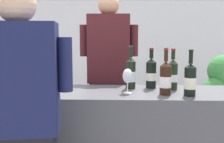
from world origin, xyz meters
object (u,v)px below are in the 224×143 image
(wine_bottle_1, at_px, (14,73))
(wine_glass, at_px, (128,77))
(wine_bottle_3, at_px, (131,73))
(person_server, at_px, (109,90))
(wine_bottle_5, at_px, (173,74))
(wine_bottle_0, at_px, (151,73))
(person_guest, at_px, (22,141))
(potted_shrub, at_px, (224,88))
(wine_bottle_2, at_px, (190,80))
(wine_bottle_7, at_px, (166,78))
(ice_bucket, at_px, (44,73))

(wine_bottle_1, distance_m, wine_glass, 0.89)
(wine_bottle_3, distance_m, person_server, 0.54)
(wine_bottle_5, bearing_deg, wine_glass, -156.97)
(wine_bottle_0, bearing_deg, person_guest, -136.86)
(wine_bottle_5, height_order, potted_shrub, wine_bottle_5)
(wine_bottle_2, bearing_deg, wine_bottle_7, 168.25)
(wine_bottle_1, height_order, wine_glass, wine_bottle_1)
(wine_bottle_2, distance_m, ice_bucket, 1.10)
(wine_bottle_0, distance_m, wine_bottle_5, 0.17)
(wine_bottle_0, relative_size, wine_bottle_5, 1.01)
(person_guest, bearing_deg, wine_bottle_3, 48.76)
(wine_bottle_0, distance_m, wine_bottle_7, 0.26)
(wine_bottle_2, height_order, ice_bucket, wine_bottle_2)
(wine_bottle_1, relative_size, wine_bottle_7, 0.97)
(ice_bucket, xyz_separation_m, person_server, (0.49, 0.48, -0.22))
(wine_bottle_1, bearing_deg, wine_bottle_0, 4.50)
(person_server, bearing_deg, person_guest, -110.21)
(person_server, bearing_deg, wine_bottle_1, -144.61)
(wine_bottle_7, distance_m, potted_shrub, 1.67)
(wine_bottle_5, height_order, ice_bucket, wine_bottle_5)
(wine_bottle_3, bearing_deg, person_guest, -131.24)
(wine_bottle_1, relative_size, potted_shrub, 0.27)
(wine_bottle_2, bearing_deg, wine_bottle_1, 171.18)
(wine_bottle_5, height_order, wine_bottle_7, wine_bottle_7)
(ice_bucket, bearing_deg, wine_bottle_1, -173.56)
(ice_bucket, distance_m, person_server, 0.72)
(wine_bottle_3, relative_size, wine_bottle_7, 1.03)
(wine_bottle_5, relative_size, wine_glass, 1.78)
(wine_bottle_1, bearing_deg, wine_bottle_5, 1.14)
(wine_bottle_0, relative_size, wine_bottle_2, 1.00)
(person_guest, bearing_deg, wine_bottle_0, 43.14)
(wine_glass, bearing_deg, wine_bottle_3, 81.11)
(potted_shrub, bearing_deg, wine_bottle_5, -125.63)
(wine_bottle_7, relative_size, person_guest, 0.20)
(wine_bottle_2, bearing_deg, wine_bottle_0, 129.51)
(wine_bottle_0, xyz_separation_m, person_guest, (-0.78, -0.73, -0.28))
(ice_bucket, distance_m, person_guest, 0.73)
(wine_bottle_7, height_order, ice_bucket, wine_bottle_7)
(ice_bucket, height_order, person_guest, person_guest)
(wine_bottle_7, height_order, wine_glass, wine_bottle_7)
(wine_bottle_5, xyz_separation_m, person_guest, (-0.94, -0.67, -0.28))
(person_guest, xyz_separation_m, potted_shrub, (1.78, 1.84, -0.03))
(wine_bottle_0, xyz_separation_m, ice_bucket, (-0.84, -0.06, 0.00))
(wine_glass, bearing_deg, ice_bucket, 166.91)
(wine_bottle_1, relative_size, ice_bucket, 1.33)
(wine_bottle_0, distance_m, wine_bottle_1, 1.07)
(wine_bottle_7, distance_m, wine_glass, 0.27)
(wine_bottle_0, xyz_separation_m, wine_bottle_5, (0.16, -0.06, 0.00))
(wine_bottle_7, xyz_separation_m, person_server, (-0.43, 0.68, -0.22))
(wine_bottle_0, height_order, wine_bottle_1, same)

